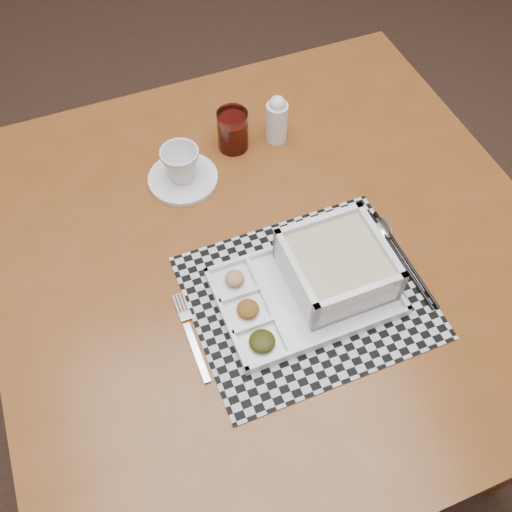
# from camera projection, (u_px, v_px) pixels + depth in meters

# --- Properties ---
(floor) EXTENTS (5.00, 5.00, 0.00)m
(floor) POSITION_uv_depth(u_px,v_px,m) (55.00, 358.00, 1.87)
(floor) COLOR black
(floor) RESTS_ON ground
(dining_table) EXTENTS (1.22, 1.22, 0.81)m
(dining_table) POSITION_uv_depth(u_px,v_px,m) (272.00, 268.00, 1.19)
(dining_table) COLOR #5B3110
(dining_table) RESTS_ON ground
(placemat) EXTENTS (0.47, 0.41, 0.00)m
(placemat) POSITION_uv_depth(u_px,v_px,m) (307.00, 297.00, 1.06)
(placemat) COLOR #AAAAB2
(placemat) RESTS_ON dining_table
(serving_tray) EXTENTS (0.35, 0.26, 0.09)m
(serving_tray) POSITION_uv_depth(u_px,v_px,m) (326.00, 274.00, 1.04)
(serving_tray) COLOR silver
(serving_tray) RESTS_ON placemat
(fork) EXTENTS (0.04, 0.19, 0.00)m
(fork) POSITION_uv_depth(u_px,v_px,m) (192.00, 334.00, 1.01)
(fork) COLOR silver
(fork) RESTS_ON placemat
(spoon) EXTENTS (0.04, 0.18, 0.01)m
(spoon) POSITION_uv_depth(u_px,v_px,m) (386.00, 233.00, 1.13)
(spoon) COLOR silver
(spoon) RESTS_ON placemat
(chopsticks) EXTENTS (0.05, 0.24, 0.01)m
(chopsticks) POSITION_uv_depth(u_px,v_px,m) (403.00, 258.00, 1.10)
(chopsticks) COLOR black
(chopsticks) RESTS_ON placemat
(saucer) EXTENTS (0.15, 0.15, 0.01)m
(saucer) POSITION_uv_depth(u_px,v_px,m) (183.00, 178.00, 1.22)
(saucer) COLOR silver
(saucer) RESTS_ON dining_table
(cup) EXTENTS (0.08, 0.08, 0.08)m
(cup) POSITION_uv_depth(u_px,v_px,m) (181.00, 164.00, 1.18)
(cup) COLOR silver
(cup) RESTS_ON saucer
(juice_glass) EXTENTS (0.07, 0.07, 0.09)m
(juice_glass) POSITION_uv_depth(u_px,v_px,m) (233.00, 132.00, 1.24)
(juice_glass) COLOR white
(juice_glass) RESTS_ON dining_table
(creamer_bottle) EXTENTS (0.05, 0.05, 0.12)m
(creamer_bottle) POSITION_uv_depth(u_px,v_px,m) (277.00, 119.00, 1.25)
(creamer_bottle) COLOR silver
(creamer_bottle) RESTS_ON dining_table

